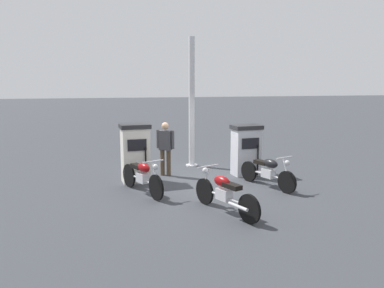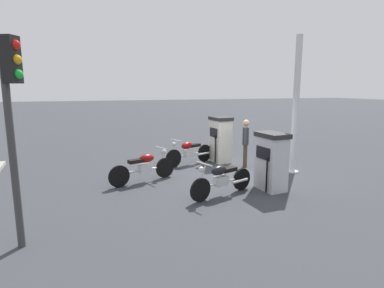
{
  "view_description": "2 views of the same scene",
  "coord_description": "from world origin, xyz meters",
  "px_view_note": "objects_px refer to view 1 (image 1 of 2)",
  "views": [
    {
      "loc": [
        10.12,
        -2.64,
        2.81
      ],
      "look_at": [
        1.05,
        -0.39,
        1.28
      ],
      "focal_mm": 35.33,
      "sensor_mm": 36.0,
      "label": 1
    },
    {
      "loc": [
        4.11,
        8.65,
        2.69
      ],
      "look_at": [
        1.08,
        -0.42,
        0.97
      ],
      "focal_mm": 29.33,
      "sensor_mm": 36.0,
      "label": 2
    }
  ],
  "objects_px": {
    "motorcycle_far_pump": "(268,171)",
    "attendant_person": "(165,145)",
    "fuel_pump_far": "(246,150)",
    "canopy_support_pole": "(192,105)",
    "motorcycle_extra": "(224,192)",
    "fuel_pump_near": "(135,153)",
    "motorcycle_near_pump": "(142,175)"
  },
  "relations": [
    {
      "from": "motorcycle_near_pump",
      "to": "motorcycle_far_pump",
      "type": "relative_size",
      "value": 1.01
    },
    {
      "from": "attendant_person",
      "to": "canopy_support_pole",
      "type": "distance_m",
      "value": 1.93
    },
    {
      "from": "fuel_pump_far",
      "to": "attendant_person",
      "type": "height_order",
      "value": "attendant_person"
    },
    {
      "from": "motorcycle_far_pump",
      "to": "motorcycle_extra",
      "type": "relative_size",
      "value": 0.96
    },
    {
      "from": "fuel_pump_near",
      "to": "motorcycle_extra",
      "type": "relative_size",
      "value": 0.83
    },
    {
      "from": "fuel_pump_near",
      "to": "attendant_person",
      "type": "height_order",
      "value": "fuel_pump_near"
    },
    {
      "from": "motorcycle_far_pump",
      "to": "motorcycle_extra",
      "type": "distance_m",
      "value": 2.42
    },
    {
      "from": "motorcycle_extra",
      "to": "canopy_support_pole",
      "type": "height_order",
      "value": "canopy_support_pole"
    },
    {
      "from": "attendant_person",
      "to": "canopy_support_pole",
      "type": "relative_size",
      "value": 0.38
    },
    {
      "from": "motorcycle_near_pump",
      "to": "canopy_support_pole",
      "type": "relative_size",
      "value": 0.45
    },
    {
      "from": "fuel_pump_near",
      "to": "motorcycle_extra",
      "type": "bearing_deg",
      "value": 27.51
    },
    {
      "from": "fuel_pump_near",
      "to": "motorcycle_near_pump",
      "type": "xyz_separation_m",
      "value": [
        1.22,
        0.05,
        -0.36
      ]
    },
    {
      "from": "attendant_person",
      "to": "motorcycle_far_pump",
      "type": "bearing_deg",
      "value": 51.25
    },
    {
      "from": "motorcycle_near_pump",
      "to": "motorcycle_extra",
      "type": "bearing_deg",
      "value": 39.86
    },
    {
      "from": "fuel_pump_far",
      "to": "canopy_support_pole",
      "type": "height_order",
      "value": "canopy_support_pole"
    },
    {
      "from": "fuel_pump_near",
      "to": "canopy_support_pole",
      "type": "relative_size",
      "value": 0.39
    },
    {
      "from": "motorcycle_extra",
      "to": "attendant_person",
      "type": "distance_m",
      "value": 3.68
    },
    {
      "from": "motorcycle_far_pump",
      "to": "fuel_pump_near",
      "type": "bearing_deg",
      "value": -113.07
    },
    {
      "from": "fuel_pump_far",
      "to": "motorcycle_extra",
      "type": "relative_size",
      "value": 0.77
    },
    {
      "from": "fuel_pump_far",
      "to": "attendant_person",
      "type": "relative_size",
      "value": 0.94
    },
    {
      "from": "attendant_person",
      "to": "canopy_support_pole",
      "type": "bearing_deg",
      "value": 135.68
    },
    {
      "from": "motorcycle_extra",
      "to": "canopy_support_pole",
      "type": "bearing_deg",
      "value": 174.63
    },
    {
      "from": "motorcycle_near_pump",
      "to": "attendant_person",
      "type": "height_order",
      "value": "attendant_person"
    },
    {
      "from": "fuel_pump_near",
      "to": "attendant_person",
      "type": "relative_size",
      "value": 1.02
    },
    {
      "from": "motorcycle_far_pump",
      "to": "attendant_person",
      "type": "bearing_deg",
      "value": -128.75
    },
    {
      "from": "fuel_pump_near",
      "to": "fuel_pump_far",
      "type": "height_order",
      "value": "fuel_pump_near"
    },
    {
      "from": "motorcycle_extra",
      "to": "attendant_person",
      "type": "height_order",
      "value": "attendant_person"
    },
    {
      "from": "motorcycle_far_pump",
      "to": "motorcycle_extra",
      "type": "xyz_separation_m",
      "value": [
        1.63,
        -1.79,
        0.01
      ]
    },
    {
      "from": "motorcycle_extra",
      "to": "fuel_pump_far",
      "type": "bearing_deg",
      "value": 150.5
    },
    {
      "from": "motorcycle_extra",
      "to": "canopy_support_pole",
      "type": "distance_m",
      "value": 5.0
    },
    {
      "from": "fuel_pump_near",
      "to": "motorcycle_far_pump",
      "type": "bearing_deg",
      "value": 66.93
    },
    {
      "from": "motorcycle_near_pump",
      "to": "motorcycle_extra",
      "type": "height_order",
      "value": "motorcycle_near_pump"
    }
  ]
}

